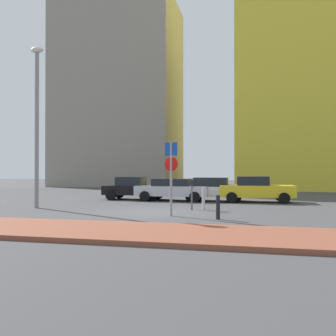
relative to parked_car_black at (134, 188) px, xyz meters
name	(u,v)px	position (x,y,z in m)	size (l,w,h in m)	color
ground_plane	(152,212)	(3.10, -6.73, -0.75)	(120.00, 120.00, 0.00)	#424244
sidewalk_brick	(102,231)	(3.10, -12.45, -0.68)	(40.00, 3.28, 0.14)	brown
parked_car_black	(134,188)	(0.00, 0.00, 0.00)	(4.11, 2.02, 1.48)	black
parked_car_silver	(172,189)	(2.66, -0.39, -0.01)	(4.55, 2.04, 1.39)	#B7BABF
parked_car_white	(213,189)	(5.20, -0.02, 0.02)	(4.00, 1.95, 1.46)	white
parked_car_yellow	(256,189)	(7.76, -0.24, 0.04)	(4.43, 2.23, 1.55)	gold
parking_sign_post	(171,169)	(4.24, -7.92, 1.20)	(0.60, 0.14, 3.09)	gray
parking_meter	(192,190)	(4.70, -5.40, 0.20)	(0.18, 0.14, 1.46)	#4C4C51
street_lamp	(37,115)	(-3.10, -6.28, 3.99)	(0.70, 0.36, 8.18)	gray
traffic_bollard_near	(218,207)	(6.24, -8.55, -0.28)	(0.16, 0.16, 0.94)	black
traffic_bollard_mid	(203,198)	(5.24, -5.14, -0.20)	(0.15, 0.15, 1.09)	#B7B7BC
building_colorful_midrise	(322,45)	(15.16, 19.92, 15.05)	(18.35, 16.63, 31.59)	gold
building_under_construction	(120,96)	(-8.76, 20.51, 10.70)	(14.53, 10.44, 22.89)	gray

